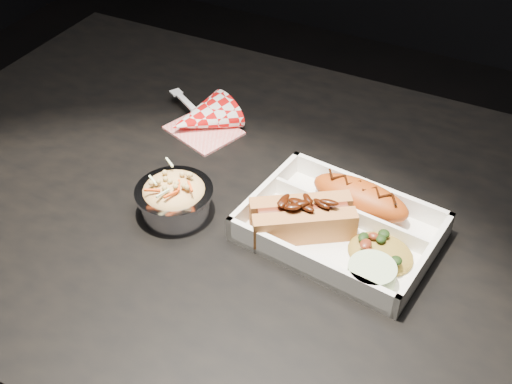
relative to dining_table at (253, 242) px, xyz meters
The scene contains 8 objects.
dining_table is the anchor object (origin of this frame).
food_tray 0.17m from the dining_table, ahead, with size 0.27×0.21×0.04m.
fried_pastry 0.19m from the dining_table, 14.70° to the left, with size 0.15×0.06×0.04m, color #A64310.
hotdog 0.16m from the dining_table, 21.73° to the right, with size 0.15×0.13×0.06m.
fried_rice_mound 0.24m from the dining_table, ahead, with size 0.09×0.07×0.03m, color #A3822F.
cupcake_liner 0.25m from the dining_table, 22.40° to the right, with size 0.06×0.06×0.03m, color #B1CB99.
foil_coleslaw_cup 0.17m from the dining_table, 136.32° to the right, with size 0.11×0.11×0.07m.
napkin_fork 0.23m from the dining_table, 142.52° to the left, with size 0.17×0.15×0.10m.
Camera 1 is at (0.33, -0.63, 1.36)m, focal length 45.00 mm.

